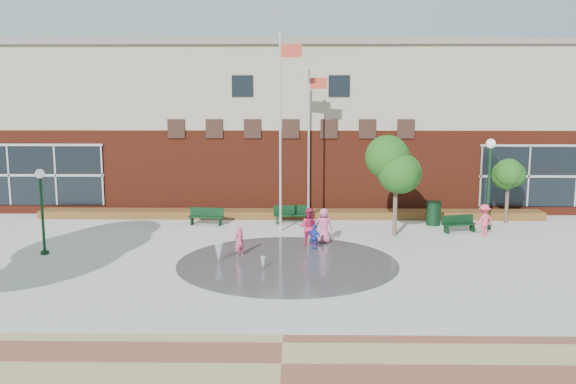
{
  "coord_description": "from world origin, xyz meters",
  "views": [
    {
      "loc": [
        0.38,
        -19.43,
        6.36
      ],
      "look_at": [
        0.0,
        4.0,
        2.6
      ],
      "focal_mm": 38.0,
      "sensor_mm": 36.0,
      "label": 1
    }
  ],
  "objects_px": {
    "flagpole_left": "(281,123)",
    "trash_can": "(433,213)",
    "child_splash": "(239,241)",
    "flagpole_right": "(310,139)",
    "bench_left": "(206,220)"
  },
  "relations": [
    {
      "from": "flagpole_left",
      "to": "child_splash",
      "type": "height_order",
      "value": "flagpole_left"
    },
    {
      "from": "flagpole_left",
      "to": "child_splash",
      "type": "distance_m",
      "value": 6.56
    },
    {
      "from": "flagpole_right",
      "to": "trash_can",
      "type": "distance_m",
      "value": 7.09
    },
    {
      "from": "trash_can",
      "to": "child_splash",
      "type": "distance_m",
      "value": 10.79
    },
    {
      "from": "bench_left",
      "to": "child_splash",
      "type": "relative_size",
      "value": 1.41
    },
    {
      "from": "flagpole_left",
      "to": "trash_can",
      "type": "bearing_deg",
      "value": 18.66
    },
    {
      "from": "flagpole_left",
      "to": "trash_can",
      "type": "relative_size",
      "value": 7.57
    },
    {
      "from": "flagpole_right",
      "to": "trash_can",
      "type": "height_order",
      "value": "flagpole_right"
    },
    {
      "from": "flagpole_right",
      "to": "trash_can",
      "type": "relative_size",
      "value": 6.31
    },
    {
      "from": "flagpole_left",
      "to": "flagpole_right",
      "type": "distance_m",
      "value": 2.28
    },
    {
      "from": "flagpole_left",
      "to": "bench_left",
      "type": "bearing_deg",
      "value": 169.25
    },
    {
      "from": "flagpole_left",
      "to": "child_splash",
      "type": "bearing_deg",
      "value": -101.03
    },
    {
      "from": "trash_can",
      "to": "child_splash",
      "type": "bearing_deg",
      "value": -146.22
    },
    {
      "from": "flagpole_right",
      "to": "bench_left",
      "type": "height_order",
      "value": "flagpole_right"
    },
    {
      "from": "trash_can",
      "to": "flagpole_left",
      "type": "bearing_deg",
      "value": -169.07
    }
  ]
}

